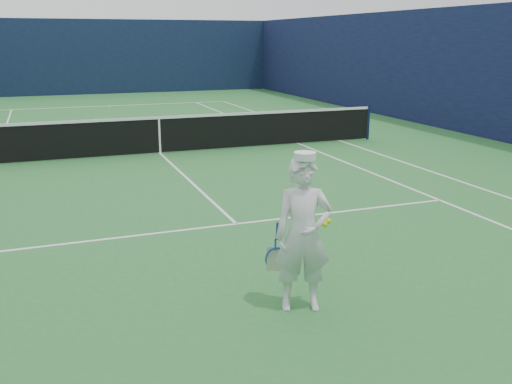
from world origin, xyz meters
TOP-DOWN VIEW (x-y plane):
  - ground at (0.00, 0.00)m, footprint 80.00×80.00m
  - court_markings at (0.00, 0.00)m, footprint 11.03×23.83m
  - windscreen_fence at (0.00, 0.00)m, footprint 20.12×36.12m
  - tennis_net at (0.00, 0.00)m, footprint 12.88×0.09m
  - tennis_player at (-0.27, -9.55)m, footprint 0.74×0.66m

SIDE VIEW (x-z plane):
  - ground at x=0.00m, z-range 0.00..0.00m
  - court_markings at x=0.00m, z-range 0.00..0.01m
  - tennis_net at x=0.00m, z-range 0.02..1.09m
  - tennis_player at x=-0.27m, z-range -0.02..1.80m
  - windscreen_fence at x=0.00m, z-range 0.00..4.00m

